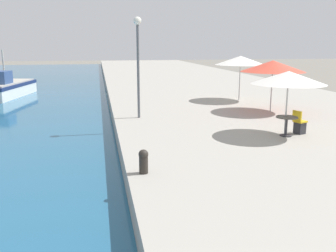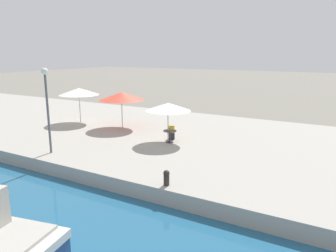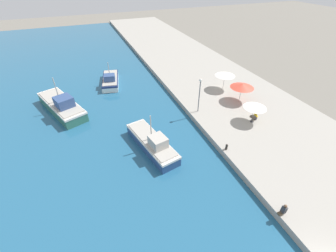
% 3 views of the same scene
% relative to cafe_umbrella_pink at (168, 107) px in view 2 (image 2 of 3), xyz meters
% --- Properties ---
extents(cafe_umbrella_pink, '(2.73, 2.73, 2.41)m').
position_rel_cafe_umbrella_pink_xyz_m(cafe_umbrella_pink, '(0.00, 0.00, 0.00)').
color(cafe_umbrella_pink, '#B7B7B7').
rests_on(cafe_umbrella_pink, quay_promenade).
extents(cafe_umbrella_white, '(3.20, 3.20, 2.58)m').
position_rel_cafe_umbrella_pink_xyz_m(cafe_umbrella_white, '(1.71, 4.81, 0.13)').
color(cafe_umbrella_white, '#B7B7B7').
rests_on(cafe_umbrella_white, quay_promenade).
extents(cafe_umbrella_striped, '(3.02, 3.02, 2.68)m').
position_rel_cafe_umbrella_pink_xyz_m(cafe_umbrella_striped, '(1.54, 8.78, 0.24)').
color(cafe_umbrella_striped, '#B7B7B7').
rests_on(cafe_umbrella_striped, quay_promenade).
extents(cafe_table, '(0.80, 0.80, 0.74)m').
position_rel_cafe_umbrella_pink_xyz_m(cafe_table, '(-0.03, -0.15, -1.64)').
color(cafe_table, '#333338').
rests_on(cafe_table, quay_promenade).
extents(cafe_chair_left, '(0.54, 0.53, 0.91)m').
position_rel_cafe_umbrella_pink_xyz_m(cafe_chair_left, '(0.65, 0.11, -1.84)').
color(cafe_chair_left, '#2D2D33').
rests_on(cafe_chair_left, quay_promenade).
extents(mooring_bollard, '(0.26, 0.26, 0.65)m').
position_rel_cafe_umbrella_pink_xyz_m(mooring_bollard, '(-5.76, -3.27, -1.82)').
color(mooring_bollard, '#2D2823').
rests_on(mooring_bollard, quay_promenade).
extents(lamppost, '(0.36, 0.36, 4.56)m').
position_rel_cafe_umbrella_pink_xyz_m(lamppost, '(-5.05, 4.43, 0.92)').
color(lamppost, '#565B60').
rests_on(lamppost, quay_promenade).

